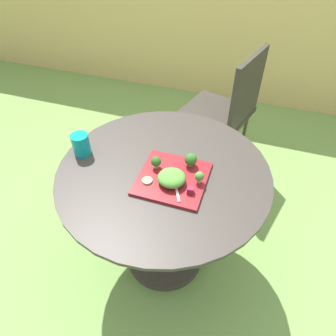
{
  "coord_description": "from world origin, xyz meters",
  "views": [
    {
      "loc": [
        0.32,
        -0.91,
        1.63
      ],
      "look_at": [
        0.03,
        -0.02,
        0.75
      ],
      "focal_mm": 32.71,
      "sensor_mm": 36.0,
      "label": 1
    }
  ],
  "objects_px": {
    "salad_plate": "(173,178)",
    "drinking_glass": "(81,146)",
    "fork": "(176,185)",
    "patio_chair": "(228,106)"
  },
  "relations": [
    {
      "from": "drinking_glass",
      "to": "fork",
      "type": "distance_m",
      "value": 0.48
    },
    {
      "from": "drinking_glass",
      "to": "fork",
      "type": "height_order",
      "value": "drinking_glass"
    },
    {
      "from": "patio_chair",
      "to": "drinking_glass",
      "type": "bearing_deg",
      "value": -120.56
    },
    {
      "from": "fork",
      "to": "drinking_glass",
      "type": "bearing_deg",
      "value": 171.34
    },
    {
      "from": "patio_chair",
      "to": "drinking_glass",
      "type": "relative_size",
      "value": 8.68
    },
    {
      "from": "salad_plate",
      "to": "drinking_glass",
      "type": "xyz_separation_m",
      "value": [
        -0.45,
        0.03,
        0.04
      ]
    },
    {
      "from": "drinking_glass",
      "to": "patio_chair",
      "type": "bearing_deg",
      "value": 59.44
    },
    {
      "from": "patio_chair",
      "to": "fork",
      "type": "relative_size",
      "value": 6.17
    },
    {
      "from": "salad_plate",
      "to": "drinking_glass",
      "type": "distance_m",
      "value": 0.45
    },
    {
      "from": "salad_plate",
      "to": "fork",
      "type": "distance_m",
      "value": 0.05
    }
  ]
}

